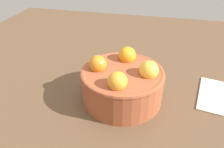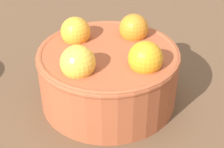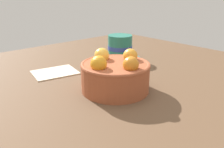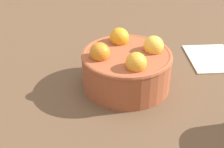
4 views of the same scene
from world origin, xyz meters
The scene contains 4 objects.
ground_plane centered at (0.00, 0.00, -1.76)cm, with size 116.97×114.13×3.51cm, color brown.
terracotta_bowl centered at (0.01, -0.01, 4.22)cm, with size 16.86×16.86×9.78cm.
coffee_cup centered at (-19.70, -19.09, 3.85)cm, with size 15.29×15.29×8.64cm.
folded_napkin centered at (5.12, -21.34, 0.30)cm, with size 12.59×9.90×0.60cm, color beige.
Camera 3 is at (36.14, 39.43, 23.75)cm, focal length 37.40 mm.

